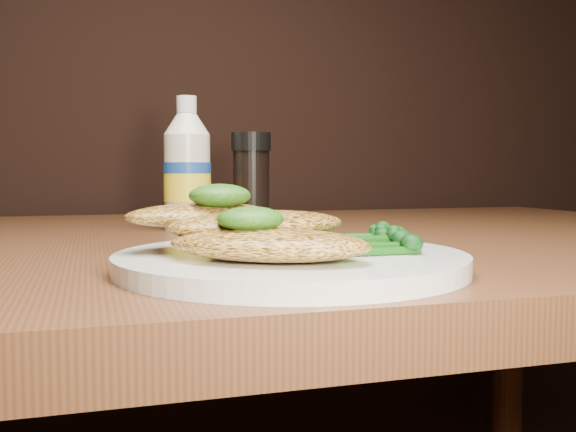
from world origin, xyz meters
name	(u,v)px	position (x,y,z in m)	size (l,w,h in m)	color
plate	(291,261)	(-0.08, 0.79, 0.76)	(0.25, 0.25, 0.01)	white
chicken_front	(269,245)	(-0.11, 0.75, 0.77)	(0.14, 0.07, 0.02)	gold
chicken_mid	(259,225)	(-0.11, 0.80, 0.78)	(0.14, 0.07, 0.02)	gold
chicken_back	(201,215)	(-0.14, 0.83, 0.79)	(0.12, 0.06, 0.02)	gold
pesto_front	(251,219)	(-0.12, 0.76, 0.79)	(0.04, 0.04, 0.02)	#113608
pesto_back	(220,196)	(-0.13, 0.81, 0.80)	(0.05, 0.04, 0.02)	#113608
broccolini_bundle	(343,238)	(-0.04, 0.79, 0.77)	(0.12, 0.09, 0.02)	#144D10
mayo_bottle	(187,164)	(-0.11, 1.13, 0.83)	(0.06, 0.06, 0.16)	#EAE6C6
pepper_grinder	(251,181)	(-0.03, 1.13, 0.81)	(0.05, 0.05, 0.12)	black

